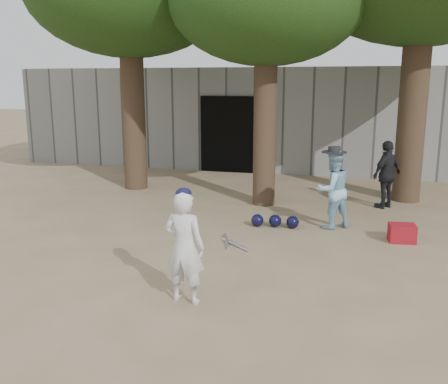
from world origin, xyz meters
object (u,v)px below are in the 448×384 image
(spectator_blue, at_px, (332,190))
(red_bag, at_px, (402,233))
(boy_player, at_px, (185,247))
(spectator_dark, at_px, (387,174))

(spectator_blue, relative_size, red_bag, 3.38)
(boy_player, height_order, spectator_blue, spectator_blue)
(spectator_dark, bearing_deg, boy_player, 13.49)
(boy_player, bearing_deg, red_bag, -126.24)
(spectator_blue, bearing_deg, boy_player, 30.11)
(boy_player, distance_m, red_bag, 4.16)
(boy_player, height_order, spectator_dark, spectator_dark)
(boy_player, distance_m, spectator_dark, 6.00)
(spectator_dark, bearing_deg, spectator_blue, 9.17)
(boy_player, bearing_deg, spectator_blue, -107.86)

